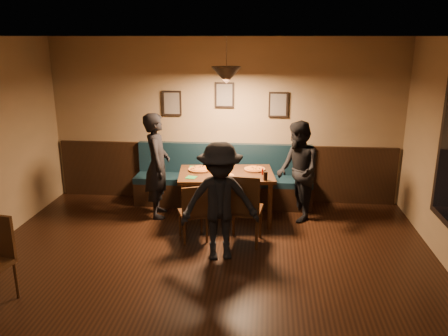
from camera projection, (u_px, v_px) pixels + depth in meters
The scene contains 23 objects.
floor at pixel (193, 310), 4.84m from camera, with size 7.00×7.00×0.00m, color black.
ceiling at pixel (187, 36), 4.05m from camera, with size 7.00×7.00×0.00m, color silver.
wall_back at pixel (225, 121), 7.79m from camera, with size 6.00×6.00×0.00m, color #8C704F.
wainscot at pixel (225, 172), 8.01m from camera, with size 5.88×0.06×1.00m, color black.
booth_bench at pixel (223, 176), 7.75m from camera, with size 3.00×0.60×1.00m, color #0F232D, non-canonical shape.
picture_left at pixel (172, 103), 7.76m from camera, with size 0.32×0.04×0.42m, color black.
picture_center at pixel (225, 95), 7.64m from camera, with size 0.32×0.04×0.42m, color black.
picture_right at pixel (278, 105), 7.59m from camera, with size 0.32×0.04×0.42m, color black.
pendant_lamp at pixel (226, 75), 6.61m from camera, with size 0.44×0.44×0.25m, color black.
dining_table at pixel (226, 196), 7.13m from camera, with size 1.44×0.93×0.77m, color #311C0D.
chair_near_left at pixel (193, 212), 6.42m from camera, with size 0.37×0.37×0.84m, color black, non-canonical shape.
chair_near_right at pixel (245, 208), 6.29m from camera, with size 0.46×0.46×1.03m, color black, non-canonical shape.
diner_left at pixel (157, 166), 7.17m from camera, with size 0.61×0.40×1.67m, color black.
diner_right at pixel (298, 171), 7.06m from camera, with size 0.76×0.59×1.57m, color black.
diner_front at pixel (220, 202), 5.79m from camera, with size 1.00×0.58×1.55m, color black.
pizza_a at pixel (200, 169), 7.14m from camera, with size 0.35×0.35×0.04m, color #CF5D27.
pizza_b at pixel (224, 176), 6.81m from camera, with size 0.31×0.31×0.04m, color orange.
pizza_c at pixel (255, 169), 7.15m from camera, with size 0.33×0.33×0.04m, color #C95E25.
soda_glass at pixel (265, 176), 6.64m from camera, with size 0.06×0.06×0.13m, color black.
tabasco_bottle at pixel (262, 171), 6.91m from camera, with size 0.03×0.03×0.11m, color #8A1204.
napkin_a at pixel (194, 167), 7.31m from camera, with size 0.16×0.16×0.01m, color #1B662B.
napkin_b at pixel (191, 177), 6.79m from camera, with size 0.15×0.15×0.01m, color #1C6C2F.
cutlery_set at pixel (223, 180), 6.67m from camera, with size 0.02×0.21×0.00m, color silver.
Camera 1 is at (0.74, -4.17, 2.80)m, focal length 36.56 mm.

